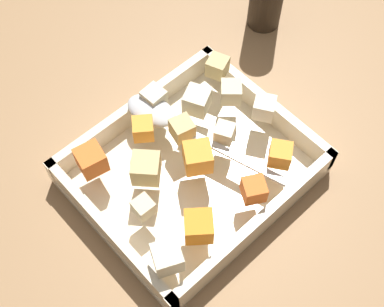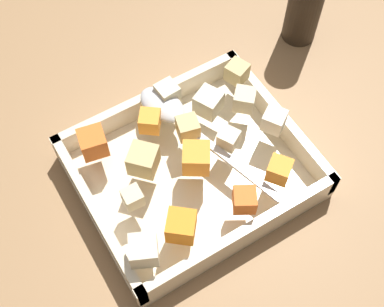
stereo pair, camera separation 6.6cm
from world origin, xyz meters
name	(u,v)px [view 1 (the left image)]	position (x,y,z in m)	size (l,w,h in m)	color
ground_plane	(182,167)	(0.00, 0.00, 0.00)	(4.00, 4.00, 0.00)	#936D47
baking_dish	(192,171)	(0.00, 0.02, 0.02)	(0.29, 0.24, 0.05)	beige
carrot_chunk_far_right	(280,155)	(-0.08, 0.10, 0.07)	(0.03, 0.03, 0.03)	orange
carrot_chunk_far_left	(200,155)	(0.00, 0.03, 0.07)	(0.03, 0.03, 0.03)	orange
carrot_chunk_near_right	(91,160)	(0.10, -0.05, 0.07)	(0.03, 0.03, 0.03)	orange
carrot_chunk_mid_left	(143,129)	(0.02, -0.05, 0.06)	(0.03, 0.03, 0.03)	orange
carrot_chunk_mid_right	(254,190)	(-0.02, 0.11, 0.06)	(0.03, 0.03, 0.03)	orange
carrot_chunk_heap_top	(199,226)	(0.06, 0.10, 0.07)	(0.03, 0.03, 0.03)	orange
potato_chunk_under_handle	(197,101)	(-0.06, -0.03, 0.07)	(0.03, 0.03, 0.03)	beige
potato_chunk_heap_side	(143,207)	(0.09, 0.04, 0.06)	(0.02, 0.02, 0.02)	beige
potato_chunk_corner_ne	(231,92)	(-0.10, -0.01, 0.07)	(0.03, 0.03, 0.03)	beige
potato_chunk_corner_sw	(217,66)	(-0.12, -0.06, 0.06)	(0.03, 0.03, 0.03)	tan
potato_chunk_rim_edge	(182,129)	(-0.02, -0.01, 0.06)	(0.03, 0.03, 0.03)	tan
potato_chunk_near_left	(224,133)	(-0.05, 0.03, 0.06)	(0.02, 0.02, 0.02)	beige
potato_chunk_corner_se	(146,169)	(0.06, 0.00, 0.07)	(0.03, 0.03, 0.03)	tan
potato_chunk_center	(154,98)	(-0.02, -0.08, 0.06)	(0.03, 0.03, 0.03)	beige
parsnip_chunk_corner_nw	(264,107)	(-0.12, 0.03, 0.07)	(0.03, 0.03, 0.03)	silver
parsnip_chunk_front_center	(167,257)	(0.11, 0.10, 0.07)	(0.03, 0.03, 0.03)	beige
serving_spoon	(160,115)	(-0.01, -0.05, 0.06)	(0.09, 0.23, 0.02)	silver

